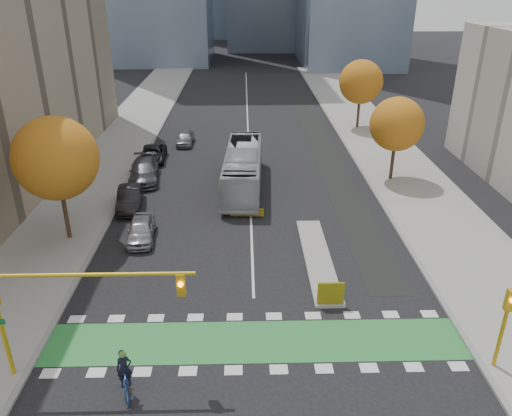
{
  "coord_description": "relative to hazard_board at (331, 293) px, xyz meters",
  "views": [
    {
      "loc": [
        -0.42,
        -17.31,
        15.71
      ],
      "look_at": [
        0.25,
        10.1,
        3.0
      ],
      "focal_mm": 35.0,
      "sensor_mm": 36.0,
      "label": 1
    }
  ],
  "objects": [
    {
      "name": "bike_crossing",
      "position": [
        -4.0,
        -2.7,
        -0.79
      ],
      "size": [
        20.0,
        3.0,
        0.01
      ],
      "primitive_type": "cube",
      "color": "#2A8338",
      "rests_on": "ground"
    },
    {
      "name": "tree_east_far",
      "position": [
        8.5,
        33.8,
        4.44
      ],
      "size": [
        4.8,
        4.8,
        7.65
      ],
      "color": "#332114",
      "rests_on": "ground"
    },
    {
      "name": "parked_car_d",
      "position": [
        -13.0,
        23.24,
        -0.13
      ],
      "size": [
        2.43,
        4.93,
        1.35
      ],
      "primitive_type": "imported",
      "rotation": [
        0.0,
        0.0,
        0.04
      ],
      "color": "black",
      "rests_on": "ground"
    },
    {
      "name": "centre_line",
      "position": [
        -4.0,
        35.8,
        -0.8
      ],
      "size": [
        0.15,
        70.0,
        0.01
      ],
      "primitive_type": "cube",
      "color": "silver",
      "rests_on": "ground"
    },
    {
      "name": "ground",
      "position": [
        -4.0,
        -4.2,
        -0.8
      ],
      "size": [
        300.0,
        300.0,
        0.0
      ],
      "primitive_type": "plane",
      "color": "black",
      "rests_on": "ground"
    },
    {
      "name": "traffic_signal_east",
      "position": [
        6.5,
        -4.71,
        1.93
      ],
      "size": [
        0.35,
        0.43,
        4.1
      ],
      "color": "#BF9914",
      "rests_on": "ground"
    },
    {
      "name": "tree_east_near",
      "position": [
        8.0,
        17.8,
        4.06
      ],
      "size": [
        4.4,
        4.4,
        7.08
      ],
      "color": "#332114",
      "rests_on": "ground"
    },
    {
      "name": "sidewalk_east",
      "position": [
        9.5,
        15.8,
        -0.73
      ],
      "size": [
        7.0,
        120.0,
        0.15
      ],
      "primitive_type": "cube",
      "color": "gray",
      "rests_on": "ground"
    },
    {
      "name": "parked_car_a",
      "position": [
        -11.24,
        7.66,
        -0.08
      ],
      "size": [
        2.02,
        4.32,
        1.43
      ],
      "primitive_type": "imported",
      "rotation": [
        0.0,
        0.0,
        0.08
      ],
      "color": "#96959A",
      "rests_on": "ground"
    },
    {
      "name": "parked_car_b",
      "position": [
        -13.0,
        12.66,
        -0.03
      ],
      "size": [
        2.16,
        4.84,
        1.54
      ],
      "primitive_type": "imported",
      "rotation": [
        0.0,
        0.0,
        0.12
      ],
      "color": "black",
      "rests_on": "ground"
    },
    {
      "name": "hazard_board",
      "position": [
        0.0,
        0.0,
        0.0
      ],
      "size": [
        1.4,
        0.12,
        1.3
      ],
      "primitive_type": "cube",
      "color": "yellow",
      "rests_on": "median_island"
    },
    {
      "name": "parked_car_c",
      "position": [
        -12.94,
        18.24,
        0.03
      ],
      "size": [
        2.97,
        5.93,
        1.65
      ],
      "primitive_type": "imported",
      "rotation": [
        0.0,
        0.0,
        0.12
      ],
      "color": "#505055",
      "rests_on": "ground"
    },
    {
      "name": "curb_east",
      "position": [
        6.0,
        15.8,
        -0.73
      ],
      "size": [
        0.3,
        120.0,
        0.16
      ],
      "primitive_type": "cube",
      "color": "gray",
      "rests_on": "ground"
    },
    {
      "name": "traffic_signal_west",
      "position": [
        -11.93,
        -4.71,
        3.23
      ],
      "size": [
        8.53,
        0.56,
        5.2
      ],
      "color": "#BF9914",
      "rests_on": "ground"
    },
    {
      "name": "parked_car_e",
      "position": [
        -10.5,
        28.24,
        -0.13
      ],
      "size": [
        1.69,
        3.96,
        1.33
      ],
      "primitive_type": "imported",
      "rotation": [
        0.0,
        0.0,
        -0.03
      ],
      "color": "gray",
      "rests_on": "ground"
    },
    {
      "name": "tree_west",
      "position": [
        -16.0,
        7.8,
        4.82
      ],
      "size": [
        5.2,
        5.2,
        8.22
      ],
      "color": "#332114",
      "rests_on": "ground"
    },
    {
      "name": "curb_west",
      "position": [
        -14.0,
        15.8,
        -0.73
      ],
      "size": [
        0.3,
        120.0,
        0.16
      ],
      "primitive_type": "cube",
      "color": "gray",
      "rests_on": "ground"
    },
    {
      "name": "sidewalk_west",
      "position": [
        -17.5,
        15.8,
        -0.73
      ],
      "size": [
        7.0,
        120.0,
        0.15
      ],
      "primitive_type": "cube",
      "color": "gray",
      "rests_on": "ground"
    },
    {
      "name": "cyclist",
      "position": [
        -9.37,
        -5.86,
        -0.06
      ],
      "size": [
        1.17,
        2.04,
        2.23
      ],
      "rotation": [
        0.0,
        0.0,
        0.27
      ],
      "color": "navy",
      "rests_on": "ground"
    },
    {
      "name": "median_island",
      "position": [
        0.0,
        4.8,
        -0.72
      ],
      "size": [
        1.6,
        10.0,
        0.16
      ],
      "primitive_type": "cube",
      "color": "gray",
      "rests_on": "ground"
    },
    {
      "name": "bus",
      "position": [
        -4.55,
        16.46,
        0.87
      ],
      "size": [
        3.37,
        12.1,
        3.34
      ],
      "primitive_type": "imported",
      "rotation": [
        0.0,
        0.0,
        -0.05
      ],
      "color": "#B1B6BA",
      "rests_on": "ground"
    },
    {
      "name": "bike_lane_paint",
      "position": [
        3.5,
        25.8,
        -0.8
      ],
      "size": [
        2.5,
        50.0,
        0.01
      ],
      "primitive_type": "cube",
      "color": "black",
      "rests_on": "ground"
    }
  ]
}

